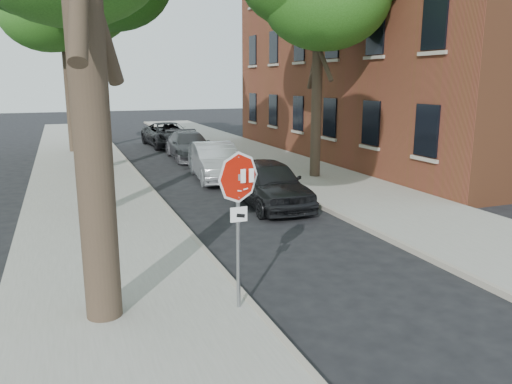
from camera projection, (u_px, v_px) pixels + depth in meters
ground at (277, 307)px, 8.57m from camera, size 120.00×120.00×0.00m
sidewalk_left at (87, 183)px, 18.58m from camera, size 4.00×55.00×0.12m
sidewalk_right at (293, 169)px, 21.59m from camera, size 4.00×55.00×0.12m
curb_left at (142, 179)px, 19.31m from camera, size 0.12×55.00×0.13m
curb_right at (249, 172)px, 20.86m from camera, size 0.12×55.00×0.13m
apartment_building at (425, 1)px, 24.59m from camera, size 12.20×20.20×15.30m
stop_sign at (238, 200)px, 7.87m from camera, size 0.76×0.34×2.61m
tree_far at (62, 12)px, 25.23m from camera, size 5.29×4.91×9.33m
car_a at (269, 183)px, 15.32m from camera, size 1.85×4.30×1.45m
car_b at (215, 162)px, 19.39m from camera, size 1.94×4.50×1.44m
car_c at (189, 146)px, 24.57m from camera, size 2.02×4.65×1.33m
car_d at (168, 135)px, 29.21m from camera, size 2.57×5.15×1.40m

